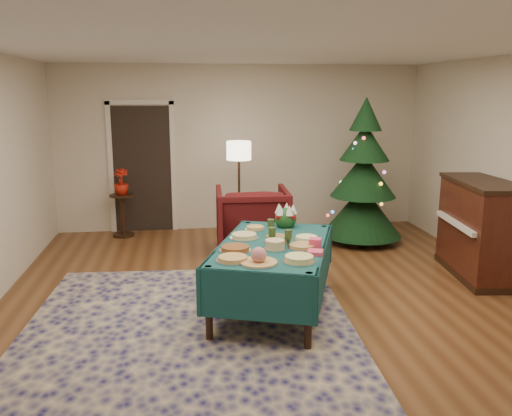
{
  "coord_description": "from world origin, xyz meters",
  "views": [
    {
      "loc": [
        -0.93,
        -5.43,
        2.27
      ],
      "look_at": [
        -0.1,
        0.76,
        0.92
      ],
      "focal_mm": 38.0,
      "sensor_mm": 36.0,
      "label": 1
    }
  ],
  "objects": [
    {
      "name": "platter_5",
      "position": [
        0.23,
        -0.3,
        0.75
      ],
      "size": [
        0.3,
        0.3,
        0.04
      ],
      "color": "silver",
      "rests_on": "buffet_table"
    },
    {
      "name": "platter_8",
      "position": [
        0.34,
        -0.01,
        0.75
      ],
      "size": [
        0.27,
        0.27,
        0.04
      ],
      "color": "silver",
      "rests_on": "buffet_table"
    },
    {
      "name": "platter_6",
      "position": [
        -0.31,
        0.14,
        0.75
      ],
      "size": [
        0.31,
        0.31,
        0.05
      ],
      "color": "silver",
      "rests_on": "buffet_table"
    },
    {
      "name": "platter_2",
      "position": [
        0.1,
        -0.75,
        0.76
      ],
      "size": [
        0.31,
        0.31,
        0.06
      ],
      "color": "silver",
      "rests_on": "buffet_table"
    },
    {
      "name": "room_shell",
      "position": [
        0.0,
        0.0,
        1.35
      ],
      "size": [
        7.0,
        7.0,
        7.0
      ],
      "color": "#593319",
      "rests_on": "ground"
    },
    {
      "name": "buffet_table",
      "position": [
        -0.03,
        -0.11,
        0.58
      ],
      "size": [
        1.64,
        2.12,
        0.73
      ],
      "color": "black",
      "rests_on": "ground"
    },
    {
      "name": "potted_plant",
      "position": [
        -1.91,
        3.15,
        0.79
      ],
      "size": [
        0.23,
        0.41,
        0.23
      ],
      "primitive_type": "imported",
      "color": "#B41B0C",
      "rests_on": "side_table"
    },
    {
      "name": "armchair",
      "position": [
        0.02,
        2.05,
        0.52
      ],
      "size": [
        1.05,
        0.99,
        1.04
      ],
      "primitive_type": "imported",
      "rotation": [
        0.0,
        0.0,
        3.1
      ],
      "color": "#4C1012",
      "rests_on": "ground"
    },
    {
      "name": "piano",
      "position": [
        2.69,
        0.63,
        0.59
      ],
      "size": [
        0.81,
        1.46,
        1.21
      ],
      "color": "black",
      "rests_on": "ground"
    },
    {
      "name": "platter_0",
      "position": [
        -0.5,
        -0.64,
        0.75
      ],
      "size": [
        0.32,
        0.32,
        0.05
      ],
      "color": "silver",
      "rests_on": "buffet_table"
    },
    {
      "name": "goblet_1",
      "position": [
        0.1,
        -0.21,
        0.82
      ],
      "size": [
        0.08,
        0.08,
        0.17
      ],
      "color": "#2D471E",
      "rests_on": "buffet_table"
    },
    {
      "name": "goblet_2",
      "position": [
        -0.04,
        -0.1,
        0.82
      ],
      "size": [
        0.08,
        0.08,
        0.17
      ],
      "color": "#2D471E",
      "rests_on": "buffet_table"
    },
    {
      "name": "napkin_stack",
      "position": [
        0.31,
        -0.53,
        0.75
      ],
      "size": [
        0.18,
        0.18,
        0.04
      ],
      "primitive_type": "cube",
      "rotation": [
        0.0,
        0.0,
        -0.33
      ],
      "color": "#F84563",
      "rests_on": "buffet_table"
    },
    {
      "name": "platter_1",
      "position": [
        -0.28,
        -0.75,
        0.79
      ],
      "size": [
        0.35,
        0.35,
        0.16
      ],
      "color": "silver",
      "rests_on": "buffet_table"
    },
    {
      "name": "floor_lamp",
      "position": [
        -0.1,
        2.69,
        1.3
      ],
      "size": [
        0.37,
        0.37,
        1.53
      ],
      "color": "#A57F3F",
      "rests_on": "ground"
    },
    {
      "name": "christmas_tree",
      "position": [
        1.75,
        2.34,
        0.99
      ],
      "size": [
        1.49,
        1.49,
        2.19
      ],
      "color": "black",
      "rests_on": "ground"
    },
    {
      "name": "platter_4",
      "position": [
        -0.05,
        -0.32,
        0.78
      ],
      "size": [
        0.23,
        0.23,
        0.1
      ],
      "color": "silver",
      "rests_on": "buffet_table"
    },
    {
      "name": "doorway",
      "position": [
        -1.6,
        3.48,
        1.1
      ],
      "size": [
        1.08,
        0.04,
        2.16
      ],
      "color": "black",
      "rests_on": "ground"
    },
    {
      "name": "side_table",
      "position": [
        -1.91,
        3.15,
        0.33
      ],
      "size": [
        0.38,
        0.38,
        0.68
      ],
      "color": "black",
      "rests_on": "ground"
    },
    {
      "name": "platter_7",
      "position": [
        0.01,
        -0.06,
        0.76
      ],
      "size": [
        0.28,
        0.28,
        0.07
      ],
      "color": "silver",
      "rests_on": "buffet_table"
    },
    {
      "name": "platter_3",
      "position": [
        -0.45,
        -0.32,
        0.75
      ],
      "size": [
        0.32,
        0.32,
        0.05
      ],
      "color": "silver",
      "rests_on": "buffet_table"
    },
    {
      "name": "platter_9",
      "position": [
        -0.14,
        0.49,
        0.75
      ],
      "size": [
        0.23,
        0.23,
        0.04
      ],
      "color": "silver",
      "rests_on": "buffet_table"
    },
    {
      "name": "centerpiece",
      "position": [
        0.22,
        0.57,
        0.85
      ],
      "size": [
        0.26,
        0.26,
        0.3
      ],
      "color": "#1E4C1E",
      "rests_on": "buffet_table"
    },
    {
      "name": "gift_box",
      "position": [
        0.36,
        -0.31,
        0.78
      ],
      "size": [
        0.15,
        0.15,
        0.1
      ],
      "primitive_type": "cube",
      "rotation": [
        0.0,
        0.0,
        -0.33
      ],
      "color": "#EF4266",
      "rests_on": "buffet_table"
    },
    {
      "name": "rug",
      "position": [
        -0.94,
        -0.83,
        0.01
      ],
      "size": [
        3.42,
        4.36,
        0.02
      ],
      "primitive_type": "cube",
      "rotation": [
        0.0,
        0.0,
        -0.05
      ],
      "color": "#151550",
      "rests_on": "ground"
    },
    {
      "name": "goblet_0",
      "position": [
        -0.0,
        0.26,
        0.82
      ],
      "size": [
        0.08,
        0.08,
        0.17
      ],
      "color": "#2D471E",
      "rests_on": "buffet_table"
    }
  ]
}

